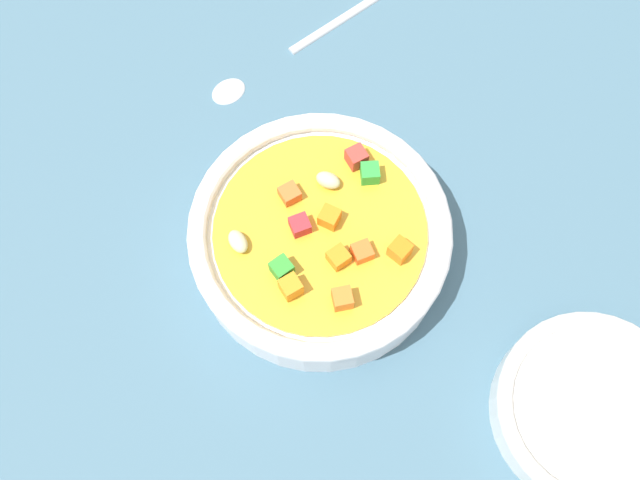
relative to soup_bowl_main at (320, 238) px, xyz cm
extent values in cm
cube|color=#42667A|center=(0.00, -0.01, -3.73)|extent=(140.00, 140.00, 2.00)
cylinder|color=white|center=(0.00, -0.01, -0.78)|extent=(19.77, 19.77, 3.90)
torus|color=white|center=(0.00, -0.01, 1.62)|extent=(20.06, 20.06, 1.48)
cylinder|color=gold|center=(0.00, -0.01, 1.37)|extent=(16.28, 16.28, 0.40)
cube|color=orange|center=(-1.09, 0.24, 2.25)|extent=(1.69, 1.69, 1.36)
ellipsoid|color=beige|center=(4.77, -3.92, 2.16)|extent=(1.79, 2.24, 1.17)
ellipsoid|color=beige|center=(-3.38, -2.08, 2.16)|extent=(1.73, 2.21, 1.17)
cube|color=orange|center=(-2.44, 5.63, 2.35)|extent=(1.39, 1.39, 1.55)
cube|color=orange|center=(0.89, 2.54, 2.20)|extent=(1.68, 1.68, 1.26)
cube|color=orange|center=(3.16, 4.81, 2.35)|extent=(1.95, 1.95, 1.55)
cube|color=green|center=(-5.88, 0.42, 2.27)|extent=(1.97, 1.97, 1.40)
cube|color=red|center=(-6.24, -1.64, 2.32)|extent=(1.79, 1.79, 1.50)
cube|color=orange|center=(-0.65, -3.60, 2.11)|extent=(1.77, 1.77, 1.09)
cube|color=#308F2E|center=(4.29, -0.49, 2.36)|extent=(1.66, 1.66, 1.57)
cube|color=orange|center=(-0.59, 3.58, 2.14)|extent=(1.87, 1.87, 1.13)
cube|color=orange|center=(4.92, 1.43, 2.39)|extent=(1.75, 1.75, 1.64)
cube|color=#BB2931|center=(0.81, -1.29, 2.17)|extent=(1.88, 1.88, 1.20)
cylinder|color=silver|center=(-18.96, -12.92, -2.32)|extent=(12.79, 3.53, 0.82)
ellipsoid|color=silver|center=(-6.04, -15.72, -2.36)|extent=(3.56, 3.01, 0.75)
cylinder|color=white|center=(-2.86, 23.25, -1.36)|extent=(13.87, 13.87, 2.75)
torus|color=white|center=(-2.86, 23.25, 0.30)|extent=(14.01, 14.01, 1.11)
camera|label=1|loc=(15.72, 13.44, 54.15)|focal=42.17mm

